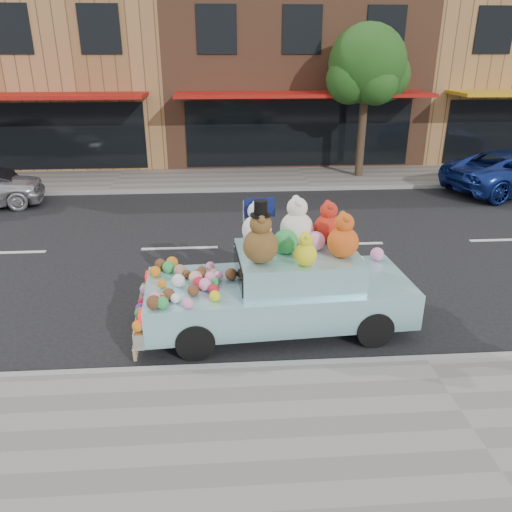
{
  "coord_description": "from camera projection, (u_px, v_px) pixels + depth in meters",
  "views": [
    {
      "loc": [
        -2.96,
        -11.07,
        4.36
      ],
      "look_at": [
        -2.43,
        -3.6,
        1.25
      ],
      "focal_mm": 35.0,
      "sensor_mm": 36.0,
      "label": 1
    }
  ],
  "objects": [
    {
      "name": "ground",
      "position": [
        346.0,
        244.0,
        12.07
      ],
      "size": [
        120.0,
        120.0,
        0.0
      ],
      "primitive_type": "plane",
      "color": "black",
      "rests_on": "ground"
    },
    {
      "name": "near_sidewalk",
      "position": [
        472.0,
        432.0,
        6.05
      ],
      "size": [
        60.0,
        3.0,
        0.12
      ],
      "primitive_type": "cube",
      "color": "gray",
      "rests_on": "ground"
    },
    {
      "name": "far_sidewalk",
      "position": [
        304.0,
        178.0,
        18.03
      ],
      "size": [
        60.0,
        3.0,
        0.12
      ],
      "primitive_type": "cube",
      "color": "gray",
      "rests_on": "ground"
    },
    {
      "name": "near_kerb",
      "position": [
        425.0,
        361.0,
        7.43
      ],
      "size": [
        60.0,
        0.12,
        0.13
      ],
      "primitive_type": "cube",
      "color": "gray",
      "rests_on": "ground"
    },
    {
      "name": "far_kerb",
      "position": [
        311.0,
        188.0,
        16.65
      ],
      "size": [
        60.0,
        0.12,
        0.13
      ],
      "primitive_type": "cube",
      "color": "gray",
      "rests_on": "ground"
    },
    {
      "name": "storefront_left",
      "position": [
        52.0,
        68.0,
        21.06
      ],
      "size": [
        10.0,
        9.8,
        7.3
      ],
      "color": "#A77646",
      "rests_on": "ground"
    },
    {
      "name": "storefront_mid",
      "position": [
        287.0,
        67.0,
        21.7
      ],
      "size": [
        10.0,
        9.8,
        7.3
      ],
      "color": "brown",
      "rests_on": "ground"
    },
    {
      "name": "storefront_right",
      "position": [
        508.0,
        67.0,
        22.34
      ],
      "size": [
        10.0,
        9.8,
        7.3
      ],
      "color": "#A77646",
      "rests_on": "ground"
    },
    {
      "name": "street_tree",
      "position": [
        367.0,
        71.0,
        16.81
      ],
      "size": [
        3.0,
        2.7,
        5.22
      ],
      "color": "#38281C",
      "rests_on": "ground"
    },
    {
      "name": "art_car",
      "position": [
        280.0,
        283.0,
        8.21
      ],
      "size": [
        4.58,
        2.01,
        2.33
      ],
      "rotation": [
        0.0,
        0.0,
        0.06
      ],
      "color": "black",
      "rests_on": "ground"
    }
  ]
}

